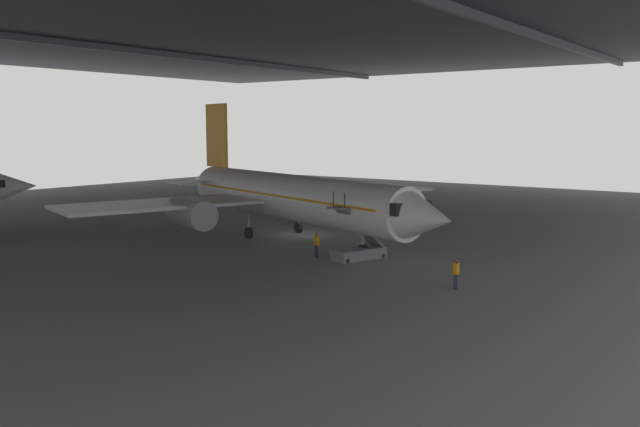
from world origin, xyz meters
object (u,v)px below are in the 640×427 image
object	(u,v)px
airplane_main	(287,197)
boarding_stairs	(358,248)
crew_worker_near_nose	(456,272)
crew_worker_by_stairs	(317,243)

from	to	relation	value
airplane_main	boarding_stairs	size ratio (longest dim) A/B	7.38
airplane_main	boarding_stairs	bearing A→B (deg)	-110.99
airplane_main	crew_worker_near_nose	bearing A→B (deg)	-112.48
crew_worker_by_stairs	crew_worker_near_nose	bearing A→B (deg)	-103.08
boarding_stairs	crew_worker_near_nose	xyz separation A→B (m)	(-3.92, -8.84, 0.24)
airplane_main	crew_worker_by_stairs	bearing A→B (deg)	-126.22
airplane_main	crew_worker_by_stairs	distance (m)	8.31
boarding_stairs	crew_worker_by_stairs	xyz separation A→B (m)	(-1.30, 2.44, 0.25)
boarding_stairs	crew_worker_near_nose	size ratio (longest dim) A/B	2.68
crew_worker_near_nose	crew_worker_by_stairs	xyz separation A→B (m)	(2.62, 11.28, 0.01)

